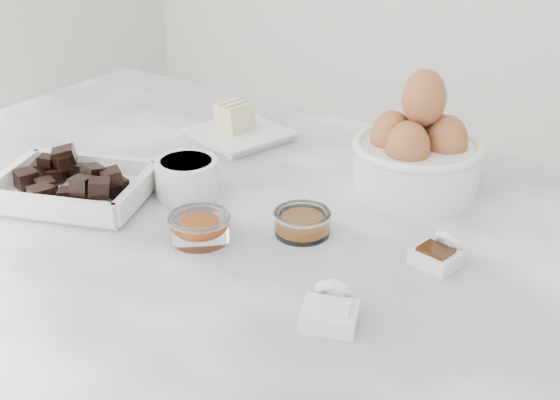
# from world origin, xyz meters

# --- Properties ---
(marble_slab) EXTENTS (1.20, 0.80, 0.04)m
(marble_slab) POSITION_xyz_m (0.00, 0.00, 0.92)
(marble_slab) COLOR white
(marble_slab) RESTS_ON cabinet
(chocolate_dish) EXTENTS (0.23, 0.20, 0.05)m
(chocolate_dish) POSITION_xyz_m (-0.24, -0.05, 0.96)
(chocolate_dish) COLOR white
(chocolate_dish) RESTS_ON marble_slab
(butter_plate) EXTENTS (0.15, 0.15, 0.05)m
(butter_plate) POSITION_xyz_m (-0.20, 0.23, 0.96)
(butter_plate) COLOR white
(butter_plate) RESTS_ON marble_slab
(sugar_ramekin) EXTENTS (0.08, 0.08, 0.05)m
(sugar_ramekin) POSITION_xyz_m (-0.13, 0.04, 0.97)
(sugar_ramekin) COLOR white
(sugar_ramekin) RESTS_ON marble_slab
(egg_bowl) EXTENTS (0.17, 0.17, 0.16)m
(egg_bowl) POSITION_xyz_m (0.10, 0.22, 0.99)
(egg_bowl) COLOR white
(egg_bowl) RESTS_ON marble_slab
(honey_bowl) EXTENTS (0.07, 0.07, 0.03)m
(honey_bowl) POSITION_xyz_m (0.05, 0.04, 0.96)
(honey_bowl) COLOR white
(honey_bowl) RESTS_ON marble_slab
(zest_bowl) EXTENTS (0.07, 0.07, 0.03)m
(zest_bowl) POSITION_xyz_m (-0.04, -0.04, 0.96)
(zest_bowl) COLOR white
(zest_bowl) RESTS_ON marble_slab
(vanilla_spoon) EXTENTS (0.05, 0.06, 0.04)m
(vanilla_spoon) POSITION_xyz_m (0.20, 0.07, 0.95)
(vanilla_spoon) COLOR white
(vanilla_spoon) RESTS_ON marble_slab
(salt_spoon) EXTENTS (0.07, 0.08, 0.04)m
(salt_spoon) POSITION_xyz_m (0.16, -0.09, 0.95)
(salt_spoon) COLOR white
(salt_spoon) RESTS_ON marble_slab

